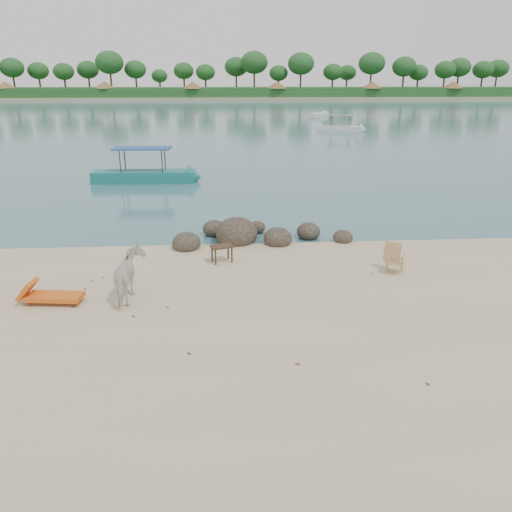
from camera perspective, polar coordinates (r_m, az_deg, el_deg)
The scene contains 12 objects.
water at distance 100.40m, azimuth -3.99°, elevation 16.51°, with size 400.00×400.00×0.00m, color #396672.
far_shore at distance 180.33m, azimuth -4.05°, elevation 17.87°, with size 420.00×90.00×1.40m, color tan.
far_scenery at distance 146.97m, azimuth -4.05°, elevation 18.71°, with size 420.00×18.00×9.50m.
boulders at distance 17.46m, azimuth -1.06°, elevation 2.37°, with size 6.22×2.76×1.10m.
cow at distance 13.02m, azimuth -14.20°, elevation -2.31°, with size 0.70×1.54×1.30m, color silver.
side_table at distance 15.37m, azimuth -3.92°, elevation 0.15°, with size 0.66×0.42×0.53m, color #311E13, non-canonical shape.
lounge_chair at distance 13.55m, azimuth -22.04°, elevation -4.12°, with size 1.70×0.60×0.51m, color orange, non-canonical shape.
deck_chair at distance 14.99m, azimuth 15.58°, elevation -0.46°, with size 0.53×0.59×0.84m, color tan, non-canonical shape.
boat_near at distance 28.47m, azimuth -12.85°, elevation 11.37°, with size 6.27×1.41×3.05m, color #186C6B, non-canonical shape.
boat_mid at distance 57.01m, azimuth 9.64°, elevation 15.33°, with size 5.61×1.26×2.74m, color silver, non-canonical shape.
boat_far at distance 78.54m, azimuth 7.17°, elevation 15.79°, with size 5.62×1.26×0.65m, color silver, non-canonical shape.
dead_leaves at distance 12.56m, azimuth -7.64°, elevation -5.90°, with size 8.18×5.87×0.00m.
Camera 1 is at (-0.07, -10.25, 5.38)m, focal length 35.00 mm.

